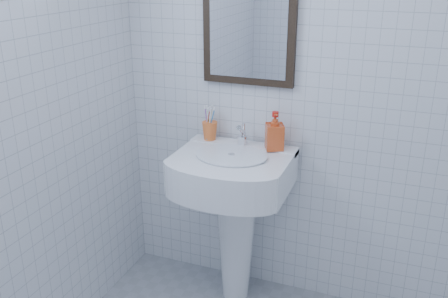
% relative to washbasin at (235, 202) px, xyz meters
% --- Properties ---
extents(wall_back, '(2.20, 0.02, 2.50)m').
position_rel_washbasin_xyz_m(wall_back, '(0.38, 0.21, 0.63)').
color(wall_back, silver).
rests_on(wall_back, ground).
extents(washbasin, '(0.60, 0.44, 0.93)m').
position_rel_washbasin_xyz_m(washbasin, '(0.00, 0.00, 0.00)').
color(washbasin, white).
rests_on(washbasin, ground).
extents(faucet, '(0.05, 0.11, 0.13)m').
position_rel_washbasin_xyz_m(faucet, '(0.00, 0.11, 0.35)').
color(faucet, silver).
rests_on(faucet, washbasin).
extents(toothbrush_cup, '(0.11, 0.11, 0.10)m').
position_rel_washbasin_xyz_m(toothbrush_cup, '(-0.20, 0.13, 0.35)').
color(toothbrush_cup, orange).
rests_on(toothbrush_cup, washbasin).
extents(soap_dispenser, '(0.12, 0.12, 0.20)m').
position_rel_washbasin_xyz_m(soap_dispenser, '(0.18, 0.12, 0.40)').
color(soap_dispenser, red).
rests_on(soap_dispenser, washbasin).
extents(wall_mirror, '(0.50, 0.04, 0.62)m').
position_rel_washbasin_xyz_m(wall_mirror, '(0.00, 0.19, 0.93)').
color(wall_mirror, black).
rests_on(wall_mirror, wall_back).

